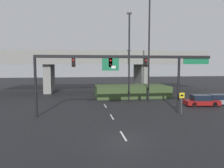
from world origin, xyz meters
TOP-DOWN VIEW (x-y plane):
  - ground_plane at (0.00, 0.00)m, footprint 160.00×160.00m
  - lane_markings at (0.00, 13.21)m, footprint 0.14×27.20m
  - signal_gantry at (1.36, 8.13)m, footprint 19.65×0.44m
  - speed_limit_sign at (7.97, 7.39)m, footprint 0.60×0.11m
  - highway_light_pole_near at (4.09, 17.09)m, footprint 0.70×0.36m
  - highway_light_pole_far at (6.82, 15.95)m, footprint 0.70×0.36m
  - overpass_bridge at (0.00, 29.53)m, footprint 44.38×8.46m
  - grass_embankment at (5.40, 20.93)m, footprint 12.29×6.15m
  - parked_sedan_near_right at (12.77, 11.48)m, footprint 4.61×2.27m
  - parked_sedan_mid_right at (15.61, 11.97)m, footprint 4.74×2.02m

SIDE VIEW (x-z plane):
  - ground_plane at x=0.00m, z-range 0.00..0.00m
  - lane_markings at x=0.00m, z-range 0.00..0.01m
  - parked_sedan_mid_right at x=15.61m, z-range -0.05..1.36m
  - parked_sedan_near_right at x=12.77m, z-range -0.06..1.40m
  - grass_embankment at x=5.40m, z-range 0.00..1.92m
  - speed_limit_sign at x=7.97m, z-range 0.37..2.79m
  - signal_gantry at x=1.36m, z-range 2.13..8.65m
  - overpass_bridge at x=0.00m, z-range 1.86..10.07m
  - highway_light_pole_near at x=4.09m, z-range 0.37..13.61m
  - highway_light_pole_far at x=6.82m, z-range 0.38..18.41m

